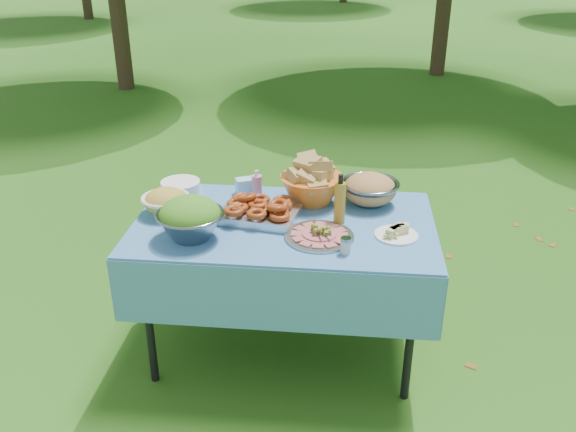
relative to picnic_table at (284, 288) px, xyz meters
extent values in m
plane|color=black|center=(0.00, 0.00, -0.38)|extent=(80.00, 80.00, 0.00)
cube|color=#81CBF9|center=(0.00, 0.00, 0.00)|extent=(1.46, 0.86, 0.76)
cylinder|color=white|center=(-0.60, 0.31, 0.41)|extent=(0.23, 0.23, 0.06)
cube|color=#A5DCF9|center=(-0.24, 0.32, 0.42)|extent=(0.12, 0.10, 0.09)
cylinder|color=pink|center=(-0.17, 0.27, 0.46)|extent=(0.06, 0.06, 0.16)
cube|color=silver|center=(-0.13, 0.03, 0.42)|extent=(0.41, 0.32, 0.09)
cylinder|color=#A1A5A9|center=(0.18, -0.14, 0.42)|extent=(0.34, 0.34, 0.07)
cylinder|color=#AA8122|center=(0.27, 0.02, 0.51)|extent=(0.07, 0.07, 0.25)
cylinder|color=white|center=(0.54, -0.09, 0.41)|extent=(0.22, 0.22, 0.06)
cylinder|color=silver|center=(0.30, -0.28, 0.42)|extent=(0.06, 0.06, 0.08)
camera|label=1|loc=(0.29, -2.65, 1.70)|focal=38.00mm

